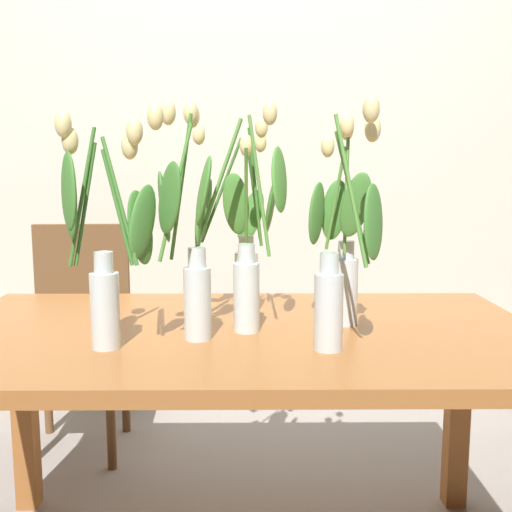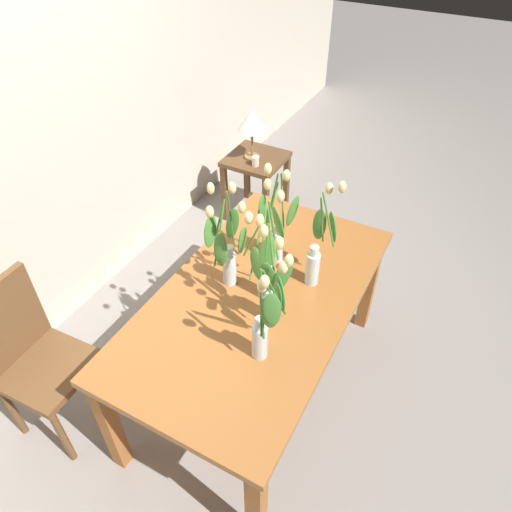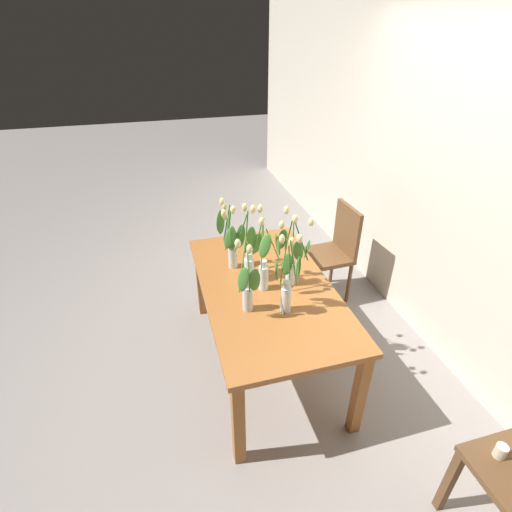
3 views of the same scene
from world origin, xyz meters
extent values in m
cube|color=beige|center=(0.00, 1.42, 1.35)|extent=(9.00, 0.10, 2.70)
cube|color=#A3602D|center=(0.00, 0.00, 0.72)|extent=(1.60, 0.90, 0.04)
cube|color=#A3602D|center=(-0.74, 0.39, 0.35)|extent=(0.07, 0.07, 0.70)
cube|color=#A3602D|center=(0.74, 0.39, 0.35)|extent=(0.07, 0.07, 0.70)
cylinder|color=silver|center=(0.02, 0.17, 0.83)|extent=(0.07, 0.07, 0.18)
cylinder|color=silver|center=(0.02, 0.17, 0.94)|extent=(0.04, 0.04, 0.05)
cylinder|color=silver|center=(0.02, 0.17, 0.80)|extent=(0.06, 0.06, 0.11)
cylinder|color=#3D752D|center=(0.04, 0.22, 1.09)|extent=(0.05, 0.10, 0.29)
ellipsoid|color=#F4E093|center=(0.06, 0.27, 1.24)|extent=(0.04, 0.04, 0.06)
ellipsoid|color=#427F33|center=(0.03, 0.27, 1.02)|extent=(0.12, 0.05, 0.18)
cylinder|color=#3D752D|center=(0.05, 0.16, 1.11)|extent=(0.04, 0.01, 0.34)
ellipsoid|color=#F4E093|center=(0.06, 0.16, 1.28)|extent=(0.04, 0.04, 0.06)
ellipsoid|color=#427F33|center=(0.09, 0.18, 1.05)|extent=(0.06, 0.10, 0.18)
cylinder|color=#3D752D|center=(-0.05, 0.17, 1.10)|extent=(0.12, 0.01, 0.30)
ellipsoid|color=#F4E093|center=(-0.11, 0.17, 1.26)|extent=(0.04, 0.04, 0.06)
ellipsoid|color=#427F33|center=(-0.09, 0.14, 1.05)|extent=(0.05, 0.08, 0.17)
cylinder|color=silver|center=(0.29, 0.04, 0.83)|extent=(0.07, 0.07, 0.18)
cylinder|color=silver|center=(0.29, 0.04, 0.94)|extent=(0.04, 0.04, 0.05)
cylinder|color=silver|center=(0.29, 0.04, 0.80)|extent=(0.06, 0.06, 0.11)
cylinder|color=#56933D|center=(0.26, 0.06, 1.08)|extent=(0.05, 0.04, 0.28)
ellipsoid|color=#F4E093|center=(0.24, 0.08, 1.22)|extent=(0.04, 0.04, 0.06)
ellipsoid|color=#427F33|center=(0.21, 0.06, 1.04)|extent=(0.08, 0.08, 0.18)
cylinder|color=#56933D|center=(0.29, 0.08, 1.10)|extent=(0.01, 0.06, 0.32)
ellipsoid|color=#F4E093|center=(0.29, 0.10, 1.27)|extent=(0.04, 0.04, 0.06)
ellipsoid|color=#427F33|center=(0.27, 0.12, 1.05)|extent=(0.09, 0.03, 0.18)
cylinder|color=#56933D|center=(0.28, 0.01, 1.11)|extent=(0.02, 0.04, 0.33)
ellipsoid|color=#F4E093|center=(0.28, 0.00, 1.27)|extent=(0.04, 0.04, 0.06)
ellipsoid|color=#427F33|center=(0.30, -0.03, 1.07)|extent=(0.11, 0.06, 0.18)
cylinder|color=silver|center=(-0.10, -0.10, 0.83)|extent=(0.07, 0.07, 0.18)
cylinder|color=silver|center=(-0.10, -0.10, 0.94)|extent=(0.04, 0.04, 0.05)
cylinder|color=silver|center=(-0.10, -0.10, 0.80)|extent=(0.06, 0.06, 0.11)
cylinder|color=#478433|center=(-0.13, -0.11, 1.12)|extent=(0.06, 0.02, 0.35)
ellipsoid|color=#F4E093|center=(-0.16, -0.11, 1.29)|extent=(0.04, 0.04, 0.06)
ellipsoid|color=#427F33|center=(-0.17, -0.14, 1.07)|extent=(0.05, 0.10, 0.18)
cylinder|color=#478433|center=(-0.14, -0.15, 1.11)|extent=(0.08, 0.09, 0.32)
ellipsoid|color=#F4E093|center=(-0.18, -0.19, 1.27)|extent=(0.04, 0.04, 0.06)
ellipsoid|color=#427F33|center=(-0.15, -0.20, 1.09)|extent=(0.09, 0.09, 0.18)
cylinder|color=silver|center=(-0.31, -0.18, 0.83)|extent=(0.07, 0.07, 0.18)
cylinder|color=silver|center=(-0.31, -0.18, 0.94)|extent=(0.04, 0.04, 0.05)
cylinder|color=silver|center=(-0.31, -0.18, 0.80)|extent=(0.06, 0.06, 0.11)
cylinder|color=#3D752D|center=(-0.27, -0.21, 1.07)|extent=(0.08, 0.06, 0.26)
ellipsoid|color=#F4E093|center=(-0.23, -0.23, 1.21)|extent=(0.04, 0.04, 0.06)
ellipsoid|color=#427F33|center=(-0.22, -0.21, 1.03)|extent=(0.08, 0.08, 0.18)
cylinder|color=#3D752D|center=(-0.34, -0.20, 1.08)|extent=(0.05, 0.04, 0.28)
ellipsoid|color=#F4E093|center=(-0.36, -0.21, 1.22)|extent=(0.04, 0.04, 0.06)
ellipsoid|color=#427F33|center=(-0.36, -0.24, 1.09)|extent=(0.06, 0.09, 0.18)
cylinder|color=#3D752D|center=(-0.26, -0.21, 1.09)|extent=(0.09, 0.07, 0.29)
ellipsoid|color=#F4E093|center=(-0.22, -0.25, 1.24)|extent=(0.04, 0.04, 0.06)
ellipsoid|color=#427F33|center=(-0.21, -0.22, 1.04)|extent=(0.08, 0.10, 0.18)
cylinder|color=#3D752D|center=(-0.34, -0.20, 1.10)|extent=(0.06, 0.05, 0.31)
ellipsoid|color=#F4E093|center=(-0.37, -0.23, 1.26)|extent=(0.04, 0.04, 0.06)
ellipsoid|color=#427F33|center=(-0.36, -0.25, 1.11)|extent=(0.06, 0.08, 0.18)
cylinder|color=silver|center=(0.21, -0.19, 0.83)|extent=(0.07, 0.07, 0.18)
cylinder|color=silver|center=(0.21, -0.19, 0.94)|extent=(0.04, 0.04, 0.05)
cylinder|color=silver|center=(0.21, -0.19, 0.80)|extent=(0.06, 0.06, 0.11)
cylinder|color=#56933D|center=(0.26, -0.20, 1.09)|extent=(0.09, 0.02, 0.30)
ellipsoid|color=#F4E093|center=(0.30, -0.20, 1.25)|extent=(0.04, 0.04, 0.06)
ellipsoid|color=#427F33|center=(0.31, -0.17, 1.03)|extent=(0.04, 0.07, 0.17)
cylinder|color=#56933D|center=(0.25, -0.23, 1.11)|extent=(0.07, 0.07, 0.34)
ellipsoid|color=#F4E093|center=(0.29, -0.26, 1.28)|extent=(0.04, 0.04, 0.06)
ellipsoid|color=#427F33|center=(0.30, -0.24, 1.04)|extent=(0.06, 0.09, 0.18)
cylinder|color=silver|center=(0.02, -0.03, 0.83)|extent=(0.07, 0.07, 0.18)
cylinder|color=silver|center=(0.02, -0.03, 0.94)|extent=(0.04, 0.04, 0.05)
cylinder|color=silver|center=(0.02, -0.03, 0.80)|extent=(0.06, 0.06, 0.11)
cylinder|color=#56933D|center=(-0.05, -0.05, 1.12)|extent=(0.13, 0.04, 0.34)
ellipsoid|color=#F4E093|center=(-0.11, -0.07, 1.29)|extent=(0.04, 0.04, 0.06)
ellipsoid|color=#4C8E38|center=(-0.08, -0.09, 1.11)|extent=(0.07, 0.08, 0.18)
cylinder|color=#56933D|center=(0.05, -0.05, 1.12)|extent=(0.06, 0.04, 0.35)
ellipsoid|color=#F4E093|center=(0.08, -0.07, 1.29)|extent=(0.04, 0.04, 0.06)
ellipsoid|color=#4C8E38|center=(0.10, -0.05, 1.13)|extent=(0.06, 0.11, 0.18)
cylinder|color=#56933D|center=(-0.05, -0.02, 1.12)|extent=(0.13, 0.02, 0.33)
ellipsoid|color=#F4E093|center=(-0.11, -0.02, 1.29)|extent=(0.04, 0.04, 0.06)
ellipsoid|color=#4C8E38|center=(-0.09, -0.05, 1.04)|extent=(0.04, 0.11, 0.18)
cylinder|color=#56933D|center=(0.02, 0.03, 1.08)|extent=(0.01, 0.11, 0.27)
ellipsoid|color=#F4E093|center=(0.02, 0.09, 1.22)|extent=(0.04, 0.04, 0.06)
ellipsoid|color=#4C8E38|center=(-0.01, 0.07, 1.07)|extent=(0.09, 0.04, 0.18)
cube|color=brown|center=(-0.69, 0.81, 0.45)|extent=(0.42, 0.42, 0.04)
cylinder|color=brown|center=(-0.51, 0.65, 0.21)|extent=(0.04, 0.04, 0.43)
cylinder|color=brown|center=(-0.85, 0.63, 0.21)|extent=(0.04, 0.04, 0.43)
cylinder|color=brown|center=(-0.53, 0.99, 0.21)|extent=(0.04, 0.04, 0.43)
cylinder|color=brown|center=(-0.87, 0.97, 0.21)|extent=(0.04, 0.04, 0.43)
cube|color=brown|center=(-0.70, 0.99, 0.70)|extent=(0.40, 0.05, 0.46)
camera|label=1|loc=(0.03, -1.53, 1.16)|focal=41.43mm
camera|label=2|loc=(-1.42, -0.75, 2.39)|focal=32.91mm
camera|label=3|loc=(2.11, -0.66, 2.35)|focal=27.01mm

